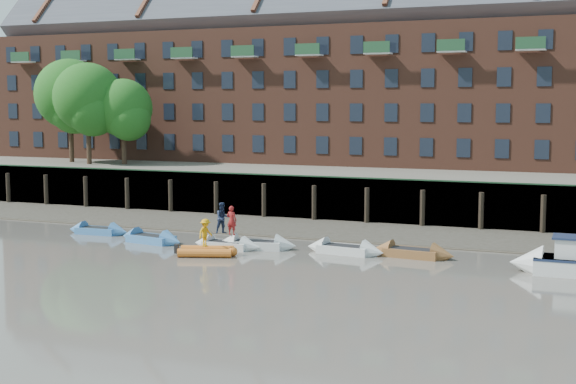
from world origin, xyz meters
The scene contains 18 objects.
ground centered at (0.00, 0.00, 0.00)m, with size 220.00×220.00×0.00m, color #635D55.
foreshore centered at (0.00, 18.00, 0.00)m, with size 110.00×8.00×0.50m, color #3D382F.
mud_band centered at (0.00, 14.60, 0.00)m, with size 110.00×1.60×0.10m, color #4C4336.
river_wall centered at (0.00, 22.38, 1.59)m, with size 110.00×1.23×3.30m.
bank_terrace centered at (0.00, 36.00, 1.60)m, with size 110.00×28.00×3.20m, color #5E594D.
apartment_terrace centered at (0.00, 36.99, 12.82)m, with size 80.60×15.56×20.98m.
tree_cluster centered at (-25.62, 27.35, 9.00)m, with size 11.76×7.74×9.40m.
rowboat_1 centered at (-13.14, 10.87, 0.22)m, with size 4.40×1.47×1.26m.
rowboat_2 centered at (-8.14, 9.28, 0.24)m, with size 4.84×2.18×1.36m.
rowboat_3 centered at (-2.88, 9.20, 0.22)m, with size 4.36×1.38×1.26m.
rowboat_4 centered at (-1.27, 9.80, 0.25)m, with size 5.01×2.30×1.40m.
rowboat_5 centered at (4.06, 10.29, 0.24)m, with size 4.85×1.88×1.37m.
rowboat_6 centered at (7.87, 10.71, 0.25)m, with size 4.90×1.82×1.39m.
rib_tender centered at (-2.87, 6.82, 0.25)m, with size 3.38×2.43×0.57m.
motor_launch centered at (15.96, 9.09, 0.63)m, with size 6.05×2.03×2.49m.
person_rower_a centered at (-2.58, 9.23, 1.71)m, with size 0.63×0.41×1.72m, color maroon.
person_rower_b centered at (-3.27, 9.43, 1.78)m, with size 0.91×0.71×1.87m, color #19233F.
person_rib_crew centered at (-3.01, 6.75, 1.32)m, with size 1.01×0.58×1.57m, color orange.
Camera 1 is at (17.90, -32.75, 8.52)m, focal length 50.00 mm.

